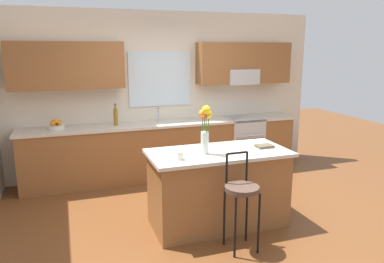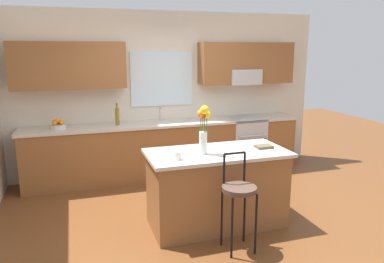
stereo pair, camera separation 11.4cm
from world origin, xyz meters
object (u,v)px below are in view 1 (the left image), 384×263
Objects in this scene: oven_range at (242,143)px; bottle_olive_oil at (116,117)px; fruit_bowl_oranges at (56,126)px; bar_stool_near at (242,193)px; cookbook at (264,146)px; mug_ceramic at (180,156)px; flower_vase at (205,125)px; kitchen_island at (218,188)px.

bottle_olive_oil reaches higher than oven_range.
bar_stool_near is at bearing -54.43° from fruit_bowl_oranges.
fruit_bowl_oranges is 0.70× the size of bottle_olive_oil.
mug_ceramic is at bearing -172.35° from cookbook.
mug_ceramic is at bearing -130.99° from oven_range.
mug_ceramic is at bearing 140.38° from bar_stool_near.
bar_stool_near is 0.89m from cookbook.
flower_vase is at bearing -126.94° from oven_range.
fruit_bowl_oranges is at bearing 179.46° from oven_range.
oven_range is 10.22× the size of mug_ceramic.
flower_vase is 1.64× the size of bottle_olive_oil.
flower_vase reaches higher than kitchen_island.
oven_range is 2.81m from bar_stool_near.
mug_ceramic is at bearing -161.64° from kitchen_island.
cookbook reaches higher than oven_range.
flower_vase is at bearing 108.73° from bar_stool_near.
kitchen_island is at bearing -46.64° from fruit_bowl_oranges.
bottle_olive_oil is at bearing 179.36° from oven_range.
mug_ceramic is at bearing -79.22° from bottle_olive_oil.
kitchen_island is at bearing -123.79° from oven_range.
kitchen_island is 4.83× the size of bottle_olive_oil.
bar_stool_near is at bearing -90.00° from kitchen_island.
flower_vase reaches higher than fruit_bowl_oranges.
fruit_bowl_oranges is (-1.81, 2.54, 0.34)m from bar_stool_near.
oven_range is 2.69× the size of bottle_olive_oil.
oven_range is 2.09m from cookbook.
kitchen_island is at bearing 90.00° from bar_stool_near.
kitchen_island is 2.69m from fruit_bowl_oranges.
flower_vase is at bearing -69.43° from bottle_olive_oil.
mug_ceramic is (-0.53, 0.44, 0.33)m from bar_stool_near.
oven_range is 2.28m from kitchen_island.
bar_stool_near is 3.14m from fruit_bowl_oranges.
fruit_bowl_oranges is (-2.41, 1.95, 0.04)m from cookbook.
flower_vase is at bearing -50.53° from fruit_bowl_oranges.
mug_ceramic is 2.46m from fruit_bowl_oranges.
oven_range is 3.83× the size of fruit_bowl_oranges.
flower_vase is (-1.46, -1.94, 0.80)m from oven_range.
bottle_olive_oil is (0.88, -0.00, 0.08)m from fruit_bowl_oranges.
flower_vase is at bearing -165.93° from kitchen_island.
fruit_bowl_oranges reaches higher than cookbook.
bottle_olive_oil reaches higher than cookbook.
fruit_bowl_oranges is at bearing 129.47° from flower_vase.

